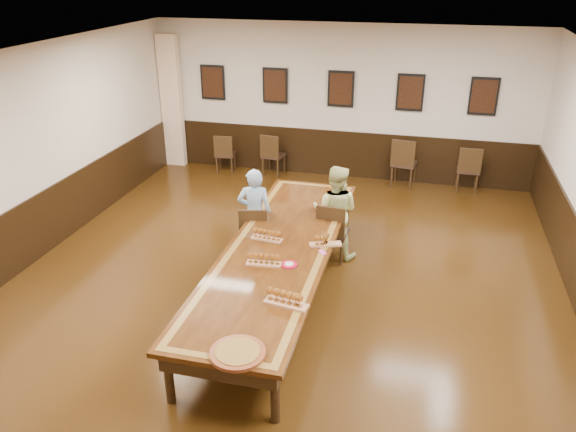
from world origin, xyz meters
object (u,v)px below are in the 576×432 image
(chair_man, at_px, (255,232))
(conference_table, at_px, (279,256))
(spare_chair_c, at_px, (404,162))
(person_woman, at_px, (335,212))
(spare_chair_a, at_px, (225,153))
(spare_chair_d, at_px, (468,168))
(carved_platter, at_px, (238,353))
(chair_woman, at_px, (333,230))
(spare_chair_b, at_px, (273,154))
(person_man, at_px, (255,214))

(chair_man, bearing_deg, conference_table, 112.86)
(spare_chair_c, height_order, person_woman, person_woman)
(spare_chair_a, relative_size, person_woman, 0.58)
(spare_chair_d, relative_size, carved_platter, 1.40)
(chair_man, height_order, person_woman, person_woman)
(spare_chair_d, bearing_deg, chair_man, 49.33)
(chair_man, bearing_deg, carved_platter, 92.76)
(spare_chair_a, xyz_separation_m, person_woman, (3.00, -3.25, 0.32))
(chair_woman, distance_m, conference_table, 1.36)
(spare_chair_b, height_order, spare_chair_c, spare_chair_c)
(carved_platter, bearing_deg, spare_chair_c, 80.12)
(spare_chair_a, xyz_separation_m, spare_chair_c, (3.88, 0.13, 0.08))
(person_man, bearing_deg, spare_chair_a, -75.06)
(chair_woman, height_order, spare_chair_b, chair_woman)
(spare_chair_d, height_order, conference_table, spare_chair_d)
(conference_table, bearing_deg, chair_woman, 66.80)
(spare_chair_b, distance_m, carved_platter, 7.19)
(spare_chair_a, bearing_deg, carved_platter, 102.71)
(conference_table, xyz_separation_m, carved_platter, (0.19, -2.29, 0.16))
(spare_chair_b, bearing_deg, spare_chair_d, -170.22)
(spare_chair_a, relative_size, carved_platter, 1.27)
(spare_chair_b, xyz_separation_m, conference_table, (1.39, -4.72, 0.15))
(chair_woman, bearing_deg, carved_platter, 88.05)
(spare_chair_c, bearing_deg, person_woman, 84.18)
(chair_woman, relative_size, spare_chair_b, 1.04)
(spare_chair_b, xyz_separation_m, spare_chair_d, (4.08, 0.04, 0.02))
(spare_chair_c, bearing_deg, chair_woman, 84.48)
(spare_chair_c, relative_size, carved_platter, 1.51)
(spare_chair_c, xyz_separation_m, person_woman, (-0.87, -3.38, 0.24))
(person_man, bearing_deg, spare_chair_d, -143.81)
(chair_man, xyz_separation_m, spare_chair_c, (2.06, 3.79, 0.06))
(spare_chair_d, height_order, person_woman, person_woman)
(spare_chair_a, relative_size, conference_table, 0.17)
(spare_chair_a, distance_m, carved_platter, 7.40)
(chair_woman, relative_size, spare_chair_a, 1.11)
(chair_man, relative_size, spare_chair_d, 0.96)
(spare_chair_a, distance_m, spare_chair_b, 1.08)
(chair_man, bearing_deg, spare_chair_d, -142.92)
(spare_chair_d, bearing_deg, spare_chair_a, 2.23)
(spare_chair_d, height_order, carved_platter, spare_chair_d)
(spare_chair_b, bearing_deg, person_woman, 129.02)
(spare_chair_d, distance_m, person_man, 5.02)
(spare_chair_b, relative_size, conference_table, 0.18)
(spare_chair_b, bearing_deg, carved_platter, 111.91)
(spare_chair_a, height_order, spare_chair_d, spare_chair_d)
(spare_chair_b, distance_m, person_woman, 3.89)
(spare_chair_c, bearing_deg, conference_table, 82.02)
(spare_chair_b, bearing_deg, spare_chair_a, 15.36)
(person_man, relative_size, conference_table, 0.29)
(carved_platter, bearing_deg, chair_man, 104.53)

